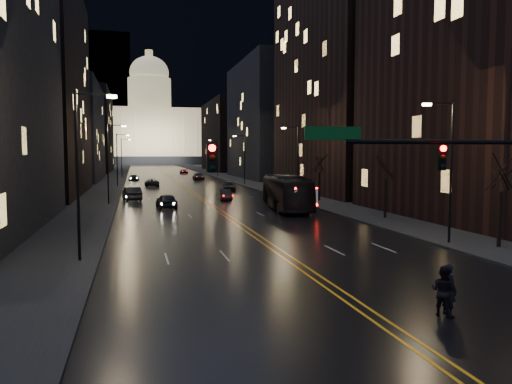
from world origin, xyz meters
TOP-DOWN VIEW (x-y plane):
  - ground at (0.00, 0.00)m, footprint 900.00×900.00m
  - road at (0.00, 130.00)m, footprint 20.00×320.00m
  - sidewalk_left at (-14.00, 130.00)m, footprint 8.00×320.00m
  - sidewalk_right at (14.00, 130.00)m, footprint 8.00×320.00m
  - center_line at (0.00, 130.00)m, footprint 0.62×320.00m
  - building_left_mid at (-21.00, 54.00)m, footprint 12.00×30.00m
  - building_left_far at (-21.00, 92.00)m, footprint 12.00×34.00m
  - building_left_dist at (-21.00, 140.00)m, footprint 12.00×40.00m
  - building_right_near at (21.00, 20.00)m, footprint 12.00×26.00m
  - building_right_tall at (21.00, 50.00)m, footprint 12.00×30.00m
  - building_right_mid at (21.00, 92.00)m, footprint 12.00×34.00m
  - building_right_dist at (21.00, 140.00)m, footprint 12.00×40.00m
  - mountain_ridge at (40.00, 380.00)m, footprint 520.00×60.00m
  - capitol at (0.00, 250.00)m, footprint 90.00×50.00m
  - traffic_signal at (5.91, -0.00)m, footprint 17.29×0.45m
  - streetlamp_right_near at (10.81, 10.00)m, footprint 2.13×0.25m
  - streetlamp_left_near at (-10.81, 10.00)m, footprint 2.13×0.25m
  - streetlamp_right_mid at (10.81, 40.00)m, footprint 2.13×0.25m
  - streetlamp_left_mid at (-10.81, 40.00)m, footprint 2.13×0.25m
  - streetlamp_right_far at (10.81, 70.00)m, footprint 2.13×0.25m
  - streetlamp_left_far at (-10.81, 70.00)m, footprint 2.13×0.25m
  - streetlamp_right_dist at (10.81, 100.00)m, footprint 2.13×0.25m
  - streetlamp_left_dist at (-10.81, 100.00)m, footprint 2.13×0.25m
  - tree_right_near at (13.00, 8.00)m, footprint 2.40×2.40m
  - tree_right_mid at (13.00, 22.00)m, footprint 2.40×2.40m
  - tree_right_far at (13.00, 38.00)m, footprint 2.40×2.40m
  - bus at (6.78, 30.94)m, footprint 4.27×12.89m
  - oncoming_car_a at (-4.97, 35.05)m, footprint 2.21×4.67m
  - oncoming_car_b at (-8.50, 44.23)m, footprint 2.46×5.31m
  - oncoming_car_c at (-5.34, 70.01)m, footprint 2.44×4.94m
  - oncoming_car_d at (-8.36, 87.76)m, footprint 2.27×4.57m
  - receding_car_a at (2.50, 42.34)m, footprint 1.68×4.13m
  - receding_car_b at (5.18, 55.14)m, footprint 2.24×4.96m
  - receding_car_c at (4.89, 87.80)m, footprint 2.11×5.16m
  - receding_car_d at (5.07, 121.34)m, footprint 2.74×4.90m
  - pedestrian_a at (2.63, -2.00)m, footprint 0.57×0.75m
  - pedestrian_b at (2.42, -2.00)m, footprint 0.86×1.00m

SIDE VIEW (x-z plane):
  - ground at x=0.00m, z-range 0.00..0.00m
  - road at x=0.00m, z-range 0.00..0.02m
  - center_line at x=0.00m, z-range 0.02..0.03m
  - sidewalk_left at x=-14.00m, z-range 0.00..0.16m
  - sidewalk_right at x=14.00m, z-range 0.00..0.16m
  - oncoming_car_d at x=-8.36m, z-range 0.00..1.27m
  - receding_car_d at x=5.07m, z-range 0.00..1.29m
  - receding_car_a at x=2.50m, z-range 0.00..1.33m
  - oncoming_car_c at x=-5.34m, z-range 0.00..1.35m
  - receding_car_c at x=4.89m, z-range 0.00..1.50m
  - oncoming_car_a at x=-4.97m, z-range 0.00..1.54m
  - receding_car_b at x=5.18m, z-range 0.00..1.65m
  - oncoming_car_b at x=-8.50m, z-range 0.00..1.69m
  - pedestrian_b at x=2.42m, z-range 0.00..1.81m
  - pedestrian_a at x=2.63m, z-range 0.00..1.87m
  - bus at x=6.78m, z-range 0.00..3.52m
  - tree_right_near at x=13.00m, z-range 1.20..7.85m
  - tree_right_mid at x=13.00m, z-range 1.20..7.85m
  - tree_right_far at x=13.00m, z-range 1.20..7.85m
  - streetlamp_right_near at x=10.81m, z-range 0.58..9.58m
  - streetlamp_left_near at x=-10.81m, z-range 0.58..9.58m
  - streetlamp_right_mid at x=10.81m, z-range 0.58..9.58m
  - streetlamp_left_mid at x=-10.81m, z-range 0.58..9.58m
  - streetlamp_right_far at x=10.81m, z-range 0.58..9.58m
  - streetlamp_left_far at x=-10.81m, z-range 0.58..9.58m
  - streetlamp_right_dist at x=10.81m, z-range 0.58..9.58m
  - streetlamp_left_dist at x=-10.81m, z-range 0.58..9.58m
  - traffic_signal at x=5.91m, z-range 1.60..8.60m
  - building_left_far at x=-21.00m, z-range 0.00..20.00m
  - building_right_dist at x=21.00m, z-range 0.00..22.00m
  - building_left_dist at x=-21.00m, z-range 0.00..24.00m
  - building_right_near at x=21.00m, z-range 0.00..24.00m
  - building_right_mid at x=21.00m, z-range 0.00..26.00m
  - building_left_mid at x=-21.00m, z-range 0.00..28.00m
  - capitol at x=0.00m, z-range -12.10..46.40m
  - building_right_tall at x=21.00m, z-range 0.00..38.00m
  - mountain_ridge at x=40.00m, z-range 0.00..130.00m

